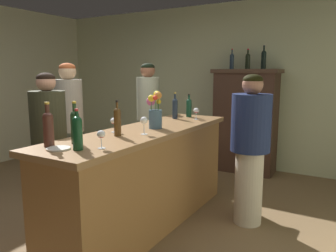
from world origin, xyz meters
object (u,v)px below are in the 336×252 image
Objects in this scene: wine_bottle_pinot at (117,120)px; display_bottle_midleft at (248,60)px; display_cabinet at (245,119)px; cheese_plate at (58,149)px; wine_bottle_chardonnay at (48,127)px; wine_glass_spare at (196,111)px; wine_bottle_riesling at (75,125)px; patron_in_grey at (70,124)px; wine_bottle_syrah at (77,131)px; display_bottle_left at (232,61)px; wine_bottle_rose at (189,107)px; wine_glass_mid at (101,135)px; bartender at (250,145)px; wine_glass_front at (114,122)px; wine_bottle_malbec at (175,107)px; flower_arrangement at (155,111)px; bar_counter at (146,178)px; patron_by_cabinet at (50,143)px; wine_glass_rear at (144,121)px; display_bottle_center at (264,59)px.

wine_bottle_pinot is 1.04× the size of display_bottle_midleft.
cheese_plate is (-0.33, -3.33, 0.17)m from display_cabinet.
wine_bottle_chardonnay is 1.87m from wine_glass_spare.
display_bottle_midleft is (0.00, 0.00, 0.89)m from display_cabinet.
wine_bottle_riesling is 0.20× the size of patron_in_grey.
wine_bottle_syrah is 0.95× the size of wine_bottle_pinot.
cheese_plate is at bearing -91.56° from display_bottle_left.
wine_bottle_rose is at bearing 88.16° from wine_bottle_riesling.
wine_glass_mid is 1.59m from bartender.
wine_glass_front is (-0.05, 0.53, -0.05)m from wine_bottle_riesling.
wine_bottle_syrah is 2.19× the size of wine_glass_mid.
wine_glass_front is 0.44× the size of display_bottle_left.
wine_glass_spare is 0.09× the size of bartender.
wine_bottle_malbec is 1.05× the size of display_bottle_midleft.
cheese_plate is (0.09, -0.74, -0.09)m from wine_glass_front.
wine_glass_mid is 3.21m from display_bottle_midleft.
display_bottle_left is at bearing 90.44° from flower_arrangement.
wine_glass_spare is (0.06, 1.81, -0.04)m from wine_bottle_syrah.
wine_bottle_syrah is 0.18× the size of patron_in_grey.
bartender reaches higher than wine_bottle_syrah.
bartender is (0.82, 0.48, -0.34)m from flower_arrangement.
bartender is at bearing -64.24° from display_bottle_left.
display_bottle_left is (0.15, 1.52, 0.59)m from wine_bottle_malbec.
bar_counter is 8.57× the size of wine_bottle_rose.
bar_counter is at bearing 18.71° from patron_in_grey.
wine_bottle_pinot is at bearing 77.23° from wine_bottle_riesling.
cheese_plate is at bearing -144.25° from wine_glass_mid.
display_cabinet is at bearing 25.70° from patron_by_cabinet.
wine_glass_rear is at bearing 49.02° from wine_bottle_pinot.
cheese_plate is at bearing -95.81° from display_bottle_midleft.
bar_counter is 1.05m from wine_glass_spare.
wine_bottle_chardonnay is at bearing -94.22° from wine_bottle_rose.
display_bottle_center is at bearing 67.46° from wine_bottle_malbec.
wine_glass_spare is 0.76m from flower_arrangement.
wine_glass_spare reaches higher than wine_glass_mid.
display_cabinet is 2.98m from patron_by_cabinet.
cheese_plate is (-0.20, -0.79, -0.11)m from wine_glass_rear.
bar_counter is at bearing 102.41° from wine_glass_mid.
wine_bottle_riesling is 3.19m from display_bottle_midleft.
wine_bottle_malbec is 0.72m from flower_arrangement.
wine_glass_mid is 3.21m from display_bottle_left.
cheese_plate is at bearing -18.23° from patron_in_grey.
wine_glass_spare is at bearing 83.37° from flower_arrangement.
cheese_plate is 0.57× the size of display_bottle_midleft.
patron_in_grey reaches higher than wine_glass_front.
wine_bottle_riesling is 2.06× the size of wine_glass_rear.
bartender reaches higher than bar_counter.
display_bottle_center reaches higher than display_bottle_left.
wine_glass_spare is (0.18, -0.16, -0.03)m from wine_bottle_rose.
wine_bottle_chardonnay is 0.61m from wine_bottle_pinot.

